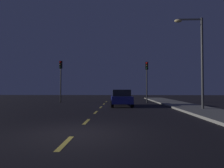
{
  "coord_description": "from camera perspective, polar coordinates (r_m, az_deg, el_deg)",
  "views": [
    {
      "loc": [
        1.56,
        -6.87,
        1.57
      ],
      "look_at": [
        0.83,
        14.66,
        2.17
      ],
      "focal_mm": 31.22,
      "sensor_mm": 36.0,
      "label": 1
    }
  ],
  "objects": [
    {
      "name": "traffic_signal_left",
      "position": [
        23.94,
        -14.79,
        3.03
      ],
      "size": [
        0.32,
        0.38,
        4.96
      ],
      "color": "black",
      "rests_on": "ground_plane"
    },
    {
      "name": "lane_stripe_fourth",
      "position": [
        17.21,
        -3.3,
        -6.8
      ],
      "size": [
        0.16,
        1.6,
        0.01
      ],
      "primitive_type": "cube",
      "color": "#EACC4C",
      "rests_on": "ground_plane"
    },
    {
      "name": "lane_stripe_second",
      "position": [
        9.72,
        -7.47,
        -10.85
      ],
      "size": [
        0.16,
        1.6,
        0.01
      ],
      "primitive_type": "cube",
      "color": "#EACC4C",
      "rests_on": "ground_plane"
    },
    {
      "name": "lane_stripe_third",
      "position": [
        13.45,
        -4.8,
        -8.27
      ],
      "size": [
        0.16,
        1.6,
        0.01
      ],
      "primitive_type": "cube",
      "color": "#EACC4C",
      "rests_on": "ground_plane"
    },
    {
      "name": "lane_stripe_sixth",
      "position": [
        24.77,
        -1.69,
        -5.21
      ],
      "size": [
        0.16,
        1.6,
        0.01
      ],
      "primitive_type": "cube",
      "color": "#EACC4C",
      "rests_on": "ground_plane"
    },
    {
      "name": "car_stopped_ahead",
      "position": [
        18.18,
        2.71,
        -4.08
      ],
      "size": [
        2.11,
        4.08,
        1.55
      ],
      "color": "navy",
      "rests_on": "ground_plane"
    },
    {
      "name": "lane_stripe_fifth",
      "position": [
        20.99,
        -2.35,
        -5.86
      ],
      "size": [
        0.16,
        1.6,
        0.01
      ],
      "primitive_type": "cube",
      "color": "#EACC4C",
      "rests_on": "ground_plane"
    },
    {
      "name": "lane_stripe_nearest",
      "position": [
        6.09,
        -13.58,
        -16.47
      ],
      "size": [
        0.16,
        1.6,
        0.01
      ],
      "primitive_type": "cube",
      "color": "#EACC4C",
      "rests_on": "ground_plane"
    },
    {
      "name": "ground_plane",
      "position": [
        14.04,
        -4.51,
        -8.0
      ],
      "size": [
        80.0,
        80.0,
        0.0
      ],
      "primitive_type": "plane",
      "color": "black"
    },
    {
      "name": "street_lamp_right",
      "position": [
        16.02,
        23.74,
        8.04
      ],
      "size": [
        2.12,
        0.36,
        6.93
      ],
      "color": "#2D2D30",
      "rests_on": "ground_plane"
    },
    {
      "name": "sidewalk_curb_right",
      "position": [
        15.16,
        25.19,
        -7.1
      ],
      "size": [
        3.0,
        40.0,
        0.15
      ],
      "primitive_type": "cube",
      "color": "gray",
      "rests_on": "ground_plane"
    },
    {
      "name": "traffic_signal_right",
      "position": [
        23.16,
        10.15,
        2.9
      ],
      "size": [
        0.32,
        0.38,
        4.8
      ],
      "color": "black",
      "rests_on": "ground_plane"
    }
  ]
}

